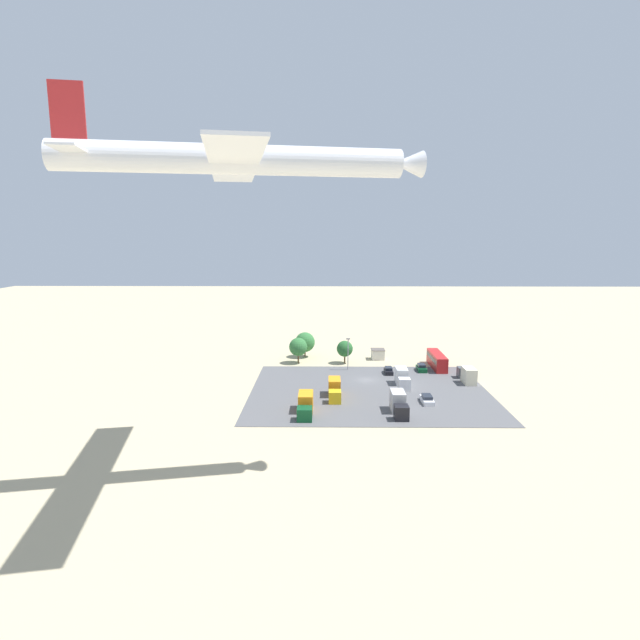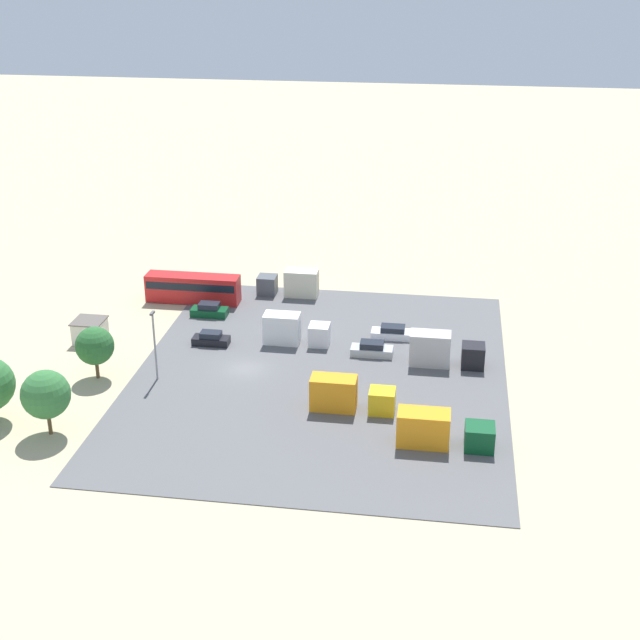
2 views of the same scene
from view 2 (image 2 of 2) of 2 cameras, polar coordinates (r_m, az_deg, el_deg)
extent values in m
plane|color=tan|center=(93.03, -4.78, -3.17)|extent=(400.00, 400.00, 0.00)
cube|color=#565659|center=(91.65, 0.03, -3.48)|extent=(47.05, 37.76, 0.08)
cube|color=silver|center=(101.85, -14.51, -0.69)|extent=(3.12, 3.15, 2.41)
cube|color=#59514C|center=(101.36, -14.58, -0.04)|extent=(3.36, 3.39, 0.12)
cube|color=red|center=(110.27, -8.13, 2.02)|extent=(2.58, 11.50, 3.37)
cube|color=black|center=(110.05, -8.15, 2.32)|extent=(2.62, 11.04, 0.94)
cube|color=black|center=(98.71, -6.99, -1.32)|extent=(1.76, 4.03, 0.85)
cube|color=#1E232D|center=(98.41, -7.01, -0.93)|extent=(1.47, 2.25, 0.62)
cube|color=silver|center=(99.90, 4.67, -0.92)|extent=(1.96, 4.77, 0.82)
cube|color=#1E232D|center=(99.61, 4.69, -0.54)|extent=(1.64, 2.67, 0.60)
cube|color=#0C4723|center=(106.16, -7.09, 0.51)|extent=(1.91, 4.28, 0.92)
cube|color=#1E232D|center=(105.86, -7.11, 0.91)|extent=(1.61, 2.40, 0.68)
cube|color=#ADB2B7|center=(95.64, 3.34, -2.00)|extent=(1.94, 4.50, 0.88)
cube|color=#1E232D|center=(95.32, 3.35, -1.59)|extent=(1.63, 2.52, 0.65)
cube|color=gold|center=(84.26, 3.99, -5.19)|extent=(2.30, 2.44, 2.27)
cube|color=orange|center=(84.43, 0.87, -4.70)|extent=(2.30, 4.34, 3.24)
cube|color=#0C4723|center=(79.65, 10.17, -7.38)|extent=(2.54, 2.60, 2.20)
cube|color=orange|center=(79.33, 6.63, -6.88)|extent=(2.54, 4.62, 3.14)
cube|color=silver|center=(97.61, -0.04, -0.95)|extent=(2.31, 2.21, 2.34)
cube|color=white|center=(98.06, -2.46, -0.53)|extent=(2.31, 3.93, 3.34)
cube|color=#4C5156|center=(111.93, -3.40, 2.26)|extent=(2.35, 2.31, 2.32)
cube|color=beige|center=(110.97, -1.19, 2.39)|extent=(2.35, 4.11, 3.32)
cube|color=black|center=(93.95, 9.77, -2.28)|extent=(2.38, 2.37, 2.46)
cube|color=#B2B2B7|center=(93.67, 7.05, -1.83)|extent=(2.38, 4.21, 3.52)
cylinder|color=brown|center=(93.31, -14.07, -3.02)|extent=(0.36, 0.36, 2.13)
sphere|color=#28602D|center=(92.25, -14.22, -1.61)|extent=(3.90, 3.90, 3.90)
cylinder|color=brown|center=(84.23, -16.93, -6.28)|extent=(0.36, 0.36, 2.36)
sphere|color=#337038|center=(82.92, -17.15, -4.57)|extent=(4.43, 4.43, 4.43)
cylinder|color=gray|center=(90.58, -10.52, -1.73)|extent=(0.20, 0.20, 7.06)
cube|color=#4C4C51|center=(89.10, -10.69, 0.43)|extent=(0.90, 0.28, 0.20)
camera|label=1|loc=(110.78, 57.89, 7.02)|focal=28.00mm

